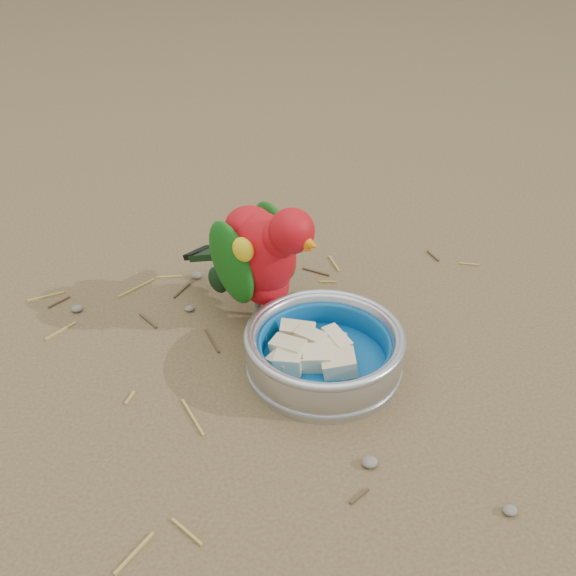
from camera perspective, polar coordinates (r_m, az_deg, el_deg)
name	(u,v)px	position (r m, az deg, el deg)	size (l,w,h in m)	color
ground	(255,396)	(0.83, -2.99, -9.54)	(60.00, 60.00, 0.00)	brown
food_bowl	(324,364)	(0.87, 3.19, -6.79)	(0.21, 0.21, 0.02)	#B2B2BA
bowl_wall	(324,347)	(0.85, 3.25, -5.24)	(0.21, 0.21, 0.04)	#B2B2BA
fruit_wedges	(324,351)	(0.85, 3.24, -5.61)	(0.12, 0.12, 0.03)	beige
lory_parrot	(261,263)	(0.91, -2.38, 2.20)	(0.11, 0.24, 0.19)	#AD0911
ground_debris	(238,373)	(0.86, -4.43, -7.54)	(0.90, 0.80, 0.01)	#A0853F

